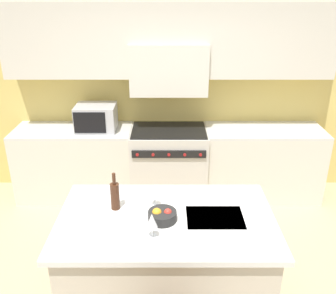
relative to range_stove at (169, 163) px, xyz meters
The scene contains 9 objects.
back_cabinetry 1.18m from the range_stove, 90.00° to the left, with size 10.00×0.46×2.70m.
back_counter 0.02m from the range_stove, 90.00° to the left, with size 3.85×0.62×0.92m.
range_stove is the anchor object (origin of this frame).
microwave 1.08m from the range_stove, behind, with size 0.48×0.39×0.31m.
kitchen_island 1.87m from the range_stove, 90.73° to the right, with size 1.68×1.02×0.91m.
wine_bottle 1.88m from the range_stove, 103.87° to the right, with size 0.07×0.07×0.32m.
wine_glass_near 2.20m from the range_stove, 93.34° to the right, with size 0.08×0.08×0.19m.
wine_glass_far 1.80m from the range_stove, 93.98° to the right, with size 0.08×0.08×0.19m.
fruit_bowl 1.97m from the range_stove, 91.65° to the right, with size 0.22×0.22×0.10m.
Camera 1 is at (-0.01, -2.39, 2.56)m, focal length 40.00 mm.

